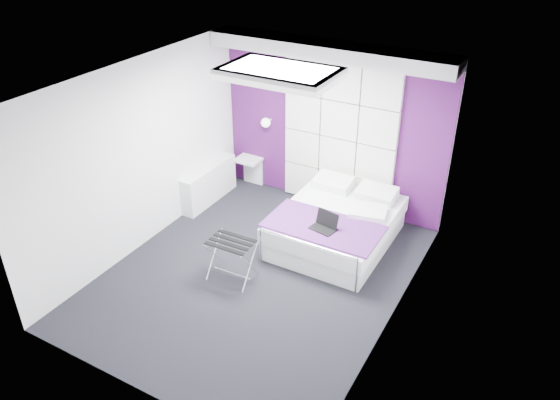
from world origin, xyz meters
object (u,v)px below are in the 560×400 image
Objects in this scene: wall_lamp at (267,122)px; radiator at (209,184)px; bed at (336,225)px; laptop at (325,224)px; luggage_rack at (232,260)px; nightstand at (248,160)px.

wall_lamp reaches higher than radiator.
radiator is at bearing 177.74° from bed.
laptop is at bearing -14.16° from radiator.
nightstand is at bearing 115.56° from luggage_rack.
radiator is 2.07m from luggage_rack.
bed reaches higher than radiator.
laptop reaches higher than radiator.
nightstand is 2.50m from luggage_rack.
laptop reaches higher than nightstand.
radiator is at bearing 177.22° from laptop.
wall_lamp is at bearing 107.70° from luggage_rack.
luggage_rack reaches higher than nightstand.
radiator is at bearing 132.08° from luggage_rack.
luggage_rack is 1.72× the size of laptop.
bed is at bearing 105.44° from laptop.
laptop is (0.03, -0.49, 0.30)m from bed.
radiator is 0.80m from nightstand.
wall_lamp is at bearing 6.57° from nightstand.
nightstand is at bearing 158.46° from laptop.
laptop is at bearing -32.92° from nightstand.
bed is at bearing -27.57° from wall_lamp.
wall_lamp is 2.57m from luggage_rack.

